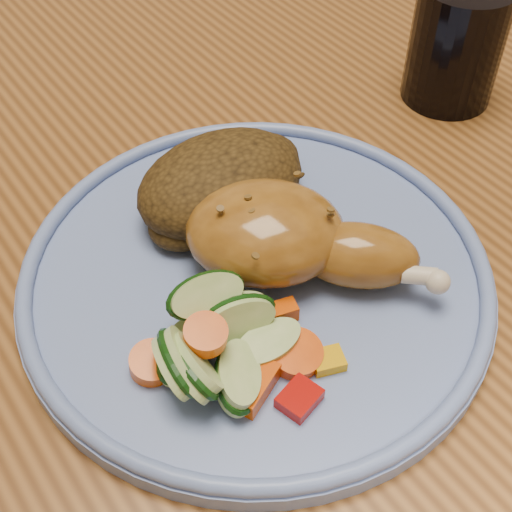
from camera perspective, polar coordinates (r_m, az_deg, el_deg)
name	(u,v)px	position (r m, az deg, el deg)	size (l,w,h in m)	color
dining_table	(243,205)	(0.62, -1.05, 4.07)	(0.90, 1.40, 0.75)	brown
chair_far	(9,56)	(1.19, -19.13, 14.91)	(0.42, 0.42, 0.91)	#4C2D16
plate	(256,278)	(0.45, 0.00, -1.81)	(0.29, 0.29, 0.01)	#637BBA
plate_rim	(256,267)	(0.44, 0.00, -0.88)	(0.29, 0.29, 0.01)	#637BBA
chicken_leg	(288,238)	(0.43, 2.54, 1.47)	(0.14, 0.15, 0.05)	#945F1F
rice_pilaf	(224,183)	(0.47, -2.62, 5.87)	(0.13, 0.08, 0.05)	#3F2B0F
vegetable_pile	(221,347)	(0.39, -2.85, -7.28)	(0.10, 0.10, 0.05)	#A50A05
drinking_glass	(456,43)	(0.59, 15.73, 16.07)	(0.07, 0.07, 0.10)	black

